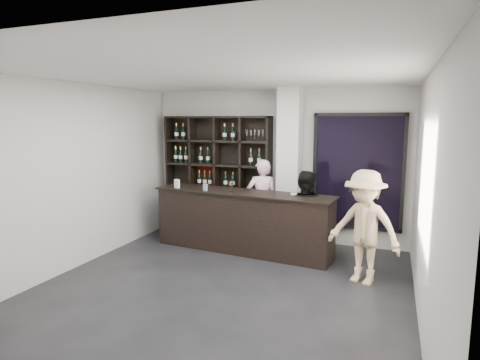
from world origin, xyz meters
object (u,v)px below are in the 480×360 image
at_px(customer, 364,227).
at_px(wine_shelf, 217,176).
at_px(taster_black, 304,214).
at_px(taster_pink, 262,201).
at_px(tasting_counter, 242,221).

bearing_deg(customer, wine_shelf, 173.23).
xyz_separation_m(taster_black, customer, (1.03, -0.80, 0.07)).
bearing_deg(taster_pink, wine_shelf, -33.65).
bearing_deg(wine_shelf, customer, -27.18).
distance_m(tasting_counter, customer, 2.24).
bearing_deg(taster_black, wine_shelf, -18.98).
distance_m(wine_shelf, taster_pink, 1.09).
xyz_separation_m(wine_shelf, customer, (2.95, -1.52, -0.38)).
relative_size(taster_black, customer, 0.91).
bearing_deg(customer, taster_pink, 165.71).
bearing_deg(taster_pink, customer, 121.02).
distance_m(taster_pink, taster_black, 1.08).
distance_m(wine_shelf, customer, 3.34).
bearing_deg(wine_shelf, tasting_counter, -44.21).
bearing_deg(wine_shelf, taster_pink, -9.37).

